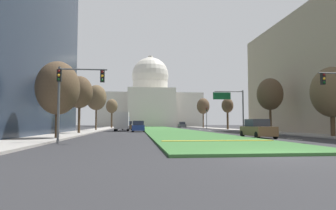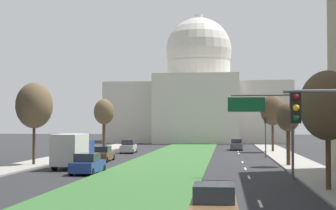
{
  "view_description": "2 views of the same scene",
  "coord_description": "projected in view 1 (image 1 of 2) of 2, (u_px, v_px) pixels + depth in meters",
  "views": [
    {
      "loc": [
        -5.62,
        -11.46,
        1.37
      ],
      "look_at": [
        0.81,
        47.59,
        5.05
      ],
      "focal_mm": 31.28,
      "sensor_mm": 36.0,
      "label": 1
    },
    {
      "loc": [
        6.08,
        -5.36,
        4.18
      ],
      "look_at": [
        0.65,
        41.27,
        5.91
      ],
      "focal_mm": 53.23,
      "sensor_mm": 36.0,
      "label": 2
    }
  ],
  "objects": [
    {
      "name": "street_tree_left_near",
      "position": [
        58.0,
        88.0,
        24.49
      ],
      "size": [
        3.58,
        3.58,
        6.55
      ],
      "color": "#4C3823",
      "rests_on": "ground_plane"
    },
    {
      "name": "street_tree_right_near",
      "position": [
        332.0,
        92.0,
        27.74
      ],
      "size": [
        3.82,
        3.82,
        6.71
      ],
      "color": "#4C3823",
      "rests_on": "ground_plane"
    },
    {
      "name": "median_curb_nose",
      "position": [
        218.0,
        141.0,
        20.16
      ],
      "size": [
        7.8,
        0.5,
        0.04
      ],
      "primitive_type": "cube",
      "color": "gold",
      "rests_on": "grass_median"
    },
    {
      "name": "street_tree_right_mid",
      "position": [
        270.0,
        94.0,
        39.39
      ],
      "size": [
        3.44,
        3.44,
        7.43
      ],
      "color": "#4C3823",
      "rests_on": "ground_plane"
    },
    {
      "name": "capitol_building",
      "position": [
        150.0,
        101.0,
        117.58
      ],
      "size": [
        39.79,
        22.68,
        28.79
      ],
      "color": "beige",
      "rests_on": "ground_plane"
    },
    {
      "name": "box_truck_delivery",
      "position": [
        122.0,
        121.0,
        50.29
      ],
      "size": [
        2.4,
        6.4,
        3.2
      ],
      "color": "navy",
      "rests_on": "ground_plane"
    },
    {
      "name": "lane_dashes_right",
      "position": [
        204.0,
        130.0,
        58.04
      ],
      "size": [
        0.16,
        63.94,
        0.01
      ],
      "color": "silver",
      "rests_on": "ground_plane"
    },
    {
      "name": "sidewalk_left",
      "position": [
        93.0,
        130.0,
        52.78
      ],
      "size": [
        4.0,
        95.98,
        0.15
      ],
      "primitive_type": "cube",
      "color": "#9E9991",
      "rests_on": "ground_plane"
    },
    {
      "name": "grass_median",
      "position": [
        164.0,
        129.0,
        59.51
      ],
      "size": [
        8.67,
        95.98,
        0.14
      ],
      "primitive_type": "cube",
      "color": "#386B33",
      "rests_on": "ground_plane"
    },
    {
      "name": "sedan_far_horizon",
      "position": [
        129.0,
        125.0,
        73.94
      ],
      "size": [
        2.05,
        4.42,
        1.86
      ],
      "color": "#BCBCC1",
      "rests_on": "ground_plane"
    },
    {
      "name": "street_tree_right_distant",
      "position": [
        203.0,
        106.0,
        80.76
      ],
      "size": [
        3.5,
        3.5,
        8.26
      ],
      "color": "#4C3823",
      "rests_on": "ground_plane"
    },
    {
      "name": "sidewalk_right",
      "position": [
        236.0,
        130.0,
        55.66
      ],
      "size": [
        4.0,
        95.98,
        0.15
      ],
      "primitive_type": "cube",
      "color": "#9E9991",
      "rests_on": "ground_plane"
    },
    {
      "name": "sedan_midblock",
      "position": [
        138.0,
        127.0,
        45.81
      ],
      "size": [
        2.09,
        4.26,
        1.72
      ],
      "color": "navy",
      "rests_on": "ground_plane"
    },
    {
      "name": "ground_plane",
      "position": [
        162.0,
        129.0,
        64.8
      ],
      "size": [
        260.0,
        260.0,
        0.0
      ],
      "primitive_type": "plane",
      "color": "#2B2B2D"
    },
    {
      "name": "traffic_light_near_left",
      "position": [
        72.0,
        87.0,
        19.86
      ],
      "size": [
        3.34,
        0.35,
        5.2
      ],
      "color": "#515456",
      "rests_on": "ground_plane"
    },
    {
      "name": "street_tree_left_distant",
      "position": [
        112.0,
        106.0,
        78.15
      ],
      "size": [
        3.06,
        3.06,
        7.83
      ],
      "color": "#4C3823",
      "rests_on": "ground_plane"
    },
    {
      "name": "overhead_guide_sign",
      "position": [
        232.0,
        102.0,
        45.65
      ],
      "size": [
        4.91,
        0.2,
        6.5
      ],
      "color": "#515456",
      "rests_on": "ground_plane"
    },
    {
      "name": "sedan_lead_stopped",
      "position": [
        258.0,
        129.0,
        27.11
      ],
      "size": [
        1.94,
        4.33,
        1.74
      ],
      "color": "brown",
      "rests_on": "ground_plane"
    },
    {
      "name": "traffic_light_far_right",
      "position": [
        207.0,
        115.0,
        68.64
      ],
      "size": [
        0.28,
        0.35,
        5.2
      ],
      "color": "#515456",
      "rests_on": "ground_plane"
    },
    {
      "name": "street_tree_left_far",
      "position": [
        96.0,
        98.0,
        52.52
      ],
      "size": [
        3.63,
        3.63,
        8.22
      ],
      "color": "#4C3823",
      "rests_on": "ground_plane"
    },
    {
      "name": "sedan_very_far",
      "position": [
        182.0,
        125.0,
        85.2
      ],
      "size": [
        1.99,
        4.69,
        1.72
      ],
      "color": "#4C5156",
      "rests_on": "ground_plane"
    },
    {
      "name": "street_tree_left_mid",
      "position": [
        80.0,
        92.0,
        36.81
      ],
      "size": [
        3.25,
        3.25,
        7.3
      ],
      "color": "#4C3823",
      "rests_on": "ground_plane"
    },
    {
      "name": "sedan_distant",
      "position": [
        127.0,
        126.0,
        59.08
      ],
      "size": [
        2.06,
        4.53,
        1.67
      ],
      "color": "brown",
      "rests_on": "ground_plane"
    },
    {
      "name": "street_tree_right_far",
      "position": [
        227.0,
        106.0,
        56.99
      ],
      "size": [
        2.28,
        2.28,
        6.23
      ],
      "color": "#4C3823",
      "rests_on": "ground_plane"
    }
  ]
}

